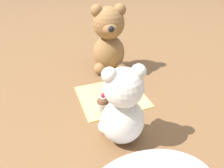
{
  "coord_description": "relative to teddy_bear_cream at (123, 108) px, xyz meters",
  "views": [
    {
      "loc": [
        0.22,
        0.61,
        0.47
      ],
      "look_at": [
        0.0,
        0.0,
        0.06
      ],
      "focal_mm": 35.0,
      "sensor_mm": 36.0,
      "label": 1
    }
  ],
  "objects": [
    {
      "name": "teddy_bear_cream",
      "position": [
        0.0,
        0.0,
        0.0
      ],
      "size": [
        0.13,
        0.13,
        0.23
      ],
      "rotation": [
        0.0,
        0.0,
        -0.13
      ],
      "color": "beige",
      "rests_on": "ground_plane"
    },
    {
      "name": "teddy_bear_tan",
      "position": [
        -0.1,
        -0.4,
        0.03
      ],
      "size": [
        0.16,
        0.16,
        0.28
      ],
      "rotation": [
        0.0,
        0.0,
        2.94
      ],
      "color": "olive",
      "rests_on": "ground_plane"
    },
    {
      "name": "cupcake_near_tan_bear",
      "position": [
        -0.09,
        -0.22,
        -0.08
      ],
      "size": [
        0.04,
        0.04,
        0.07
      ],
      "color": "#B2ADA3",
      "rests_on": "knitted_placemat"
    },
    {
      "name": "ground_plane",
      "position": [
        -0.04,
        -0.2,
        -0.11
      ],
      "size": [
        4.0,
        4.0,
        0.0
      ],
      "primitive_type": "plane",
      "color": "brown"
    },
    {
      "name": "knitted_placemat",
      "position": [
        -0.04,
        -0.2,
        -0.11
      ],
      "size": [
        0.23,
        0.21,
        0.01
      ],
      "primitive_type": "cube",
      "color": "#E0D166",
      "rests_on": "ground_plane"
    },
    {
      "name": "cupcake_near_cream_bear",
      "position": [
        0.01,
        -0.13,
        -0.08
      ],
      "size": [
        0.04,
        0.04,
        0.07
      ],
      "color": "#B2ADA3",
      "rests_on": "knitted_placemat"
    }
  ]
}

